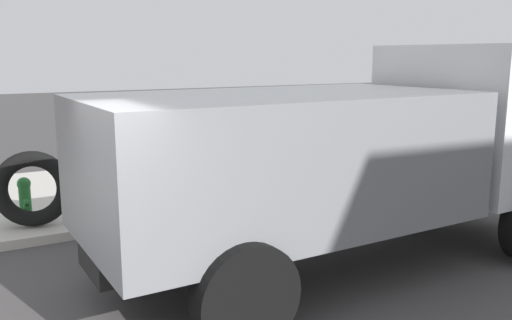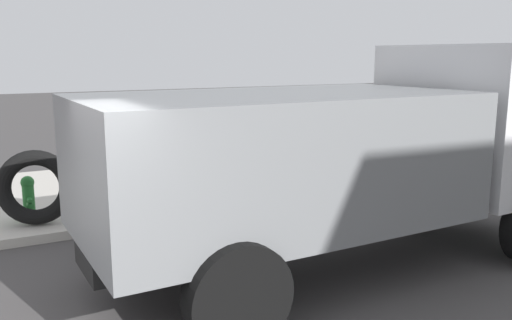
% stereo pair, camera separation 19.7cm
% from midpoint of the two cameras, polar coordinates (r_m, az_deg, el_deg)
% --- Properties ---
extents(fire_hydrant, '(0.22, 0.49, 0.74)m').
position_cam_midpoint_polar(fire_hydrant, '(9.78, -23.55, -3.65)').
color(fire_hydrant, '#2D8438').
rests_on(fire_hydrant, sidewalk_curb).
extents(loose_tire, '(1.26, 0.66, 1.23)m').
position_cam_midpoint_polar(loose_tire, '(9.38, -22.91, -2.80)').
color(loose_tire, black).
rests_on(loose_tire, sidewalk_curb).
extents(dump_truck_gray, '(7.06, 2.94, 3.00)m').
position_cam_midpoint_polar(dump_truck_gray, '(7.50, 10.08, 1.24)').
color(dump_truck_gray, slate).
rests_on(dump_truck_gray, ground).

